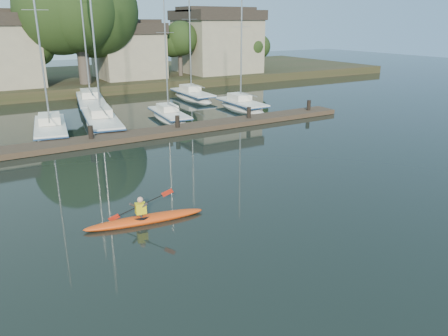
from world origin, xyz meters
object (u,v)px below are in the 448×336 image
sailboat_4 (242,110)px  sailboat_7 (192,100)px  kayak (145,218)px  dock (137,135)px  sailboat_3 (169,121)px  sailboat_2 (102,128)px  sailboat_6 (92,108)px  sailboat_1 (52,136)px

sailboat_4 → sailboat_7: 7.29m
kayak → dock: kayak is taller
kayak → sailboat_3: (8.63, 16.97, -0.35)m
sailboat_2 → sailboat_7: sailboat_2 is taller
sailboat_3 → sailboat_6: bearing=118.5°
sailboat_3 → sailboat_1: bearing=-173.9°
sailboat_3 → dock: bearing=-128.9°
dock → sailboat_4: (11.79, 5.27, -0.40)m
dock → sailboat_6: size_ratio=1.93×
sailboat_7 → sailboat_1: bearing=-150.4°
kayak → sailboat_1: 16.83m
sailboat_1 → sailboat_6: 10.47m
dock → sailboat_6: (0.52, 13.48, -0.41)m
sailboat_2 → sailboat_3: sailboat_2 is taller
kayak → sailboat_4: sailboat_4 is taller
sailboat_2 → sailboat_6: (1.49, 8.67, -0.00)m
dock → sailboat_2: 4.92m
sailboat_1 → sailboat_7: (15.15, 8.05, -0.01)m
dock → sailboat_4: bearing=24.1°
sailboat_6 → sailboat_1: bearing=-108.9°
sailboat_7 → dock: bearing=-128.5°
sailboat_3 → sailboat_6: 9.74m
kayak → sailboat_1: size_ratio=0.34×
dock → kayak: bearing=-108.9°
kayak → sailboat_2: bearing=86.8°
sailboat_4 → sailboat_1: bearing=-175.7°
dock → sailboat_3: sailboat_3 is taller
dock → sailboat_4: sailboat_4 is taller
sailboat_4 → sailboat_7: (-1.32, 7.17, 0.00)m
dock → sailboat_1: sailboat_1 is taller
sailboat_2 → sailboat_6: bearing=89.1°
sailboat_6 → sailboat_7: (9.95, -1.04, 0.01)m
sailboat_1 → sailboat_4: sailboat_1 is taller
sailboat_4 → sailboat_2: bearing=-176.7°
sailboat_1 → sailboat_3: sailboat_1 is taller
sailboat_6 → sailboat_2: bearing=-88.9°
sailboat_6 → sailboat_3: bearing=-55.8°
sailboat_4 → sailboat_7: sailboat_7 is taller
sailboat_3 → sailboat_6: sailboat_6 is taller
sailboat_3 → kayak: bearing=-111.9°
dock → sailboat_1: size_ratio=2.42×
sailboat_1 → sailboat_2: 3.73m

